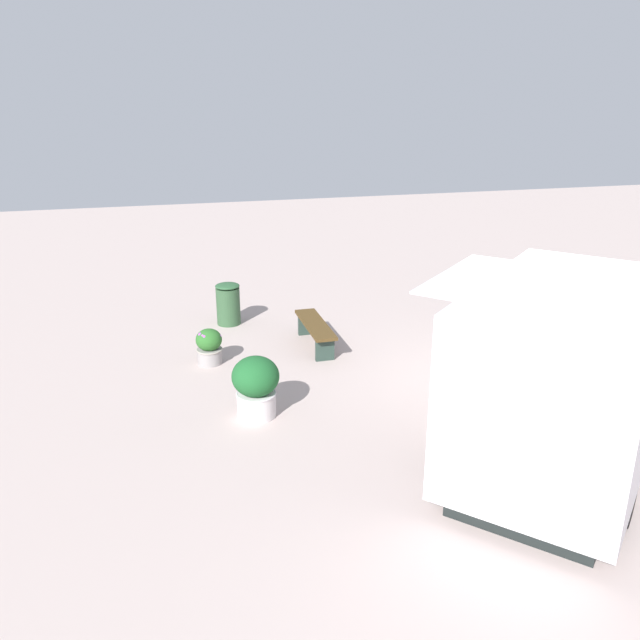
{
  "coord_description": "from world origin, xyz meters",
  "views": [
    {
      "loc": [
        -8.32,
        5.3,
        4.64
      ],
      "look_at": [
        2.08,
        2.54,
        0.81
      ],
      "focal_mm": 36.65,
      "sensor_mm": 36.0,
      "label": 1
    }
  ],
  "objects_px": {
    "food_truck": "(573,372)",
    "planter_flowering_near": "(209,346)",
    "trash_bin": "(228,303)",
    "plaza_bench": "(315,329)",
    "planter_flowering_far": "(256,385)",
    "person_customer": "(490,296)"
  },
  "relations": [
    {
      "from": "person_customer",
      "to": "trash_bin",
      "type": "relative_size",
      "value": 1.06
    },
    {
      "from": "plaza_bench",
      "to": "planter_flowering_near",
      "type": "bearing_deg",
      "value": 97.97
    },
    {
      "from": "food_truck",
      "to": "plaza_bench",
      "type": "distance_m",
      "value": 5.13
    },
    {
      "from": "planter_flowering_near",
      "to": "trash_bin",
      "type": "xyz_separation_m",
      "value": [
        1.99,
        -0.6,
        0.11
      ]
    },
    {
      "from": "food_truck",
      "to": "person_customer",
      "type": "relative_size",
      "value": 5.42
    },
    {
      "from": "person_customer",
      "to": "trash_bin",
      "type": "distance_m",
      "value": 5.64
    },
    {
      "from": "food_truck",
      "to": "trash_bin",
      "type": "bearing_deg",
      "value": 30.9
    },
    {
      "from": "planter_flowering_far",
      "to": "person_customer",
      "type": "bearing_deg",
      "value": -59.12
    },
    {
      "from": "person_customer",
      "to": "trash_bin",
      "type": "height_order",
      "value": "person_customer"
    },
    {
      "from": "planter_flowering_far",
      "to": "plaza_bench",
      "type": "height_order",
      "value": "planter_flowering_far"
    },
    {
      "from": "planter_flowering_near",
      "to": "trash_bin",
      "type": "height_order",
      "value": "trash_bin"
    },
    {
      "from": "person_customer",
      "to": "planter_flowering_near",
      "type": "bearing_deg",
      "value": 101.31
    },
    {
      "from": "planter_flowering_far",
      "to": "planter_flowering_near",
      "type": "bearing_deg",
      "value": 12.25
    },
    {
      "from": "food_truck",
      "to": "planter_flowering_near",
      "type": "bearing_deg",
      "value": 45.61
    },
    {
      "from": "planter_flowering_far",
      "to": "plaza_bench",
      "type": "relative_size",
      "value": 0.55
    },
    {
      "from": "food_truck",
      "to": "planter_flowering_near",
      "type": "distance_m",
      "value": 6.1
    },
    {
      "from": "food_truck",
      "to": "planter_flowering_far",
      "type": "height_order",
      "value": "food_truck"
    },
    {
      "from": "food_truck",
      "to": "trash_bin",
      "type": "distance_m",
      "value": 7.29
    },
    {
      "from": "food_truck",
      "to": "plaza_bench",
      "type": "xyz_separation_m",
      "value": [
        4.51,
        2.3,
        -0.8
      ]
    },
    {
      "from": "planter_flowering_near",
      "to": "trash_bin",
      "type": "relative_size",
      "value": 0.74
    },
    {
      "from": "person_customer",
      "to": "plaza_bench",
      "type": "height_order",
      "value": "person_customer"
    },
    {
      "from": "planter_flowering_near",
      "to": "food_truck",
      "type": "bearing_deg",
      "value": -134.39
    }
  ]
}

